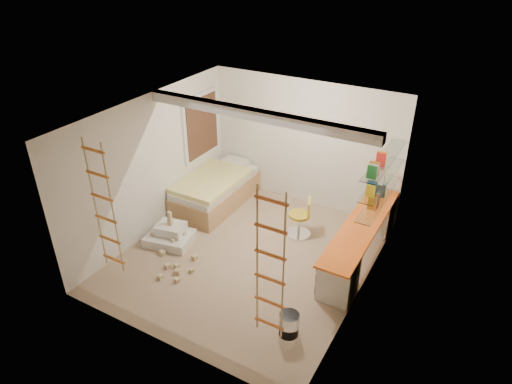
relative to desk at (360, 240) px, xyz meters
The scene contains 15 objects.
floor 1.96m from the desk, 153.35° to the right, with size 4.50×4.50×0.00m, color #9E7E66.
ceiling_beam 2.78m from the desk, 161.89° to the right, with size 4.00×0.18×0.16m, color white.
window_frame 3.91m from the desk, behind, with size 0.06×1.15×1.35m, color white.
window_blind 3.88m from the desk, behind, with size 0.02×1.00×1.20m, color #4C2D1E.
rope_ladder_left 4.18m from the desk, 139.59° to the right, with size 0.41×0.04×2.13m, color #C67121, non-canonical shape.
rope_ladder_right 2.86m from the desk, 98.00° to the right, with size 0.41×0.04×2.13m, color orange, non-canonical shape.
waste_bin 2.15m from the desk, 98.19° to the right, with size 0.29×0.29×0.36m, color white.
desk is the anchor object (origin of this frame).
shelves 1.14m from the desk, 60.31° to the left, with size 0.25×1.80×0.71m.
bed 3.22m from the desk, behind, with size 1.02×2.00×0.69m.
task_lamp 1.21m from the desk, 92.80° to the left, with size 0.14×0.36×0.57m.
swivel_chair 1.21m from the desk, behind, with size 0.60×0.60×0.77m.
play_platform 3.40m from the desk, 159.32° to the right, with size 0.92×0.78×0.36m.
toy_blocks 3.21m from the desk, 151.41° to the right, with size 1.16×1.07×0.63m.
books 1.22m from the desk, 60.31° to the left, with size 0.14×0.58×0.92m.
Camera 1 is at (3.29, -5.53, 4.94)m, focal length 32.00 mm.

